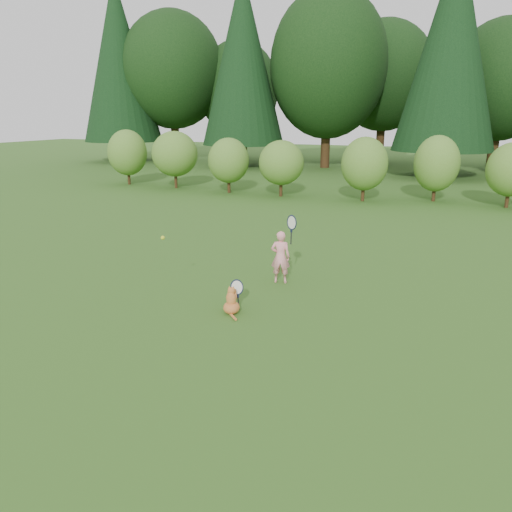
% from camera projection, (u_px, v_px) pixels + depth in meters
% --- Properties ---
extents(ground, '(100.00, 100.00, 0.00)m').
position_uv_depth(ground, '(231.00, 300.00, 9.67)').
color(ground, '#235116').
rests_on(ground, ground).
extents(shrub_row, '(28.00, 3.00, 2.80)m').
position_uv_depth(shrub_row, '(361.00, 165.00, 20.86)').
color(shrub_row, '#547D26').
rests_on(shrub_row, ground).
extents(woodland_backdrop, '(48.00, 10.00, 15.00)m').
position_uv_depth(woodland_backdrop, '(401.00, 40.00, 28.10)').
color(woodland_backdrop, black).
rests_on(woodland_backdrop, ground).
extents(child, '(0.64, 0.40, 1.69)m').
position_uv_depth(child, '(281.00, 256.00, 10.53)').
color(child, pink).
rests_on(child, ground).
extents(cat, '(0.48, 0.78, 0.68)m').
position_uv_depth(cat, '(232.00, 299.00, 8.99)').
color(cat, '#BE5C24').
rests_on(cat, ground).
extents(tennis_ball, '(0.08, 0.08, 0.08)m').
position_uv_depth(tennis_ball, '(163.00, 238.00, 9.62)').
color(tennis_ball, '#C6D619').
rests_on(tennis_ball, ground).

